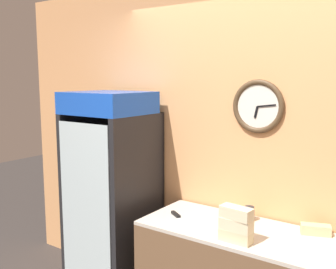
{
  "coord_description": "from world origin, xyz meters",
  "views": [
    {
      "loc": [
        1.05,
        -1.54,
        1.93
      ],
      "look_at": [
        -0.63,
        0.83,
        1.5
      ],
      "focal_mm": 42.0,
      "sensor_mm": 36.0,
      "label": 1
    }
  ],
  "objects_px": {
    "sandwich_flat_left": "(316,230)",
    "beverage_cooler": "(116,188)",
    "condiment_jar": "(249,214)",
    "sandwich_stack_bottom": "(236,236)",
    "chefs_knife": "(179,217)",
    "sandwich_stack_top": "(236,213)",
    "sandwich_stack_middle": "(236,225)"
  },
  "relations": [
    {
      "from": "beverage_cooler",
      "to": "sandwich_flat_left",
      "type": "height_order",
      "value": "beverage_cooler"
    },
    {
      "from": "sandwich_stack_bottom",
      "to": "sandwich_flat_left",
      "type": "xyz_separation_m",
      "value": [
        0.38,
        0.42,
        -0.01
      ]
    },
    {
      "from": "sandwich_stack_bottom",
      "to": "sandwich_flat_left",
      "type": "height_order",
      "value": "sandwich_stack_bottom"
    },
    {
      "from": "sandwich_flat_left",
      "to": "chefs_knife",
      "type": "height_order",
      "value": "sandwich_flat_left"
    },
    {
      "from": "beverage_cooler",
      "to": "sandwich_stack_top",
      "type": "distance_m",
      "value": 1.27
    },
    {
      "from": "sandwich_stack_middle",
      "to": "condiment_jar",
      "type": "xyz_separation_m",
      "value": [
        -0.08,
        0.4,
        -0.06
      ]
    },
    {
      "from": "beverage_cooler",
      "to": "condiment_jar",
      "type": "xyz_separation_m",
      "value": [
        1.17,
        0.17,
        -0.04
      ]
    },
    {
      "from": "beverage_cooler",
      "to": "chefs_knife",
      "type": "bearing_deg",
      "value": -7.21
    },
    {
      "from": "sandwich_stack_bottom",
      "to": "chefs_knife",
      "type": "height_order",
      "value": "sandwich_stack_bottom"
    },
    {
      "from": "beverage_cooler",
      "to": "chefs_knife",
      "type": "xyz_separation_m",
      "value": [
        0.72,
        -0.09,
        -0.08
      ]
    },
    {
      "from": "beverage_cooler",
      "to": "condiment_jar",
      "type": "distance_m",
      "value": 1.18
    },
    {
      "from": "sandwich_stack_top",
      "to": "chefs_knife",
      "type": "xyz_separation_m",
      "value": [
        -0.53,
        0.14,
        -0.18
      ]
    },
    {
      "from": "sandwich_flat_left",
      "to": "condiment_jar",
      "type": "relative_size",
      "value": 1.94
    },
    {
      "from": "sandwich_stack_middle",
      "to": "chefs_knife",
      "type": "bearing_deg",
      "value": 164.98
    },
    {
      "from": "sandwich_stack_top",
      "to": "sandwich_flat_left",
      "type": "distance_m",
      "value": 0.59
    },
    {
      "from": "sandwich_stack_bottom",
      "to": "condiment_jar",
      "type": "relative_size",
      "value": 1.96
    },
    {
      "from": "beverage_cooler",
      "to": "sandwich_flat_left",
      "type": "xyz_separation_m",
      "value": [
        1.63,
        0.19,
        -0.06
      ]
    },
    {
      "from": "sandwich_stack_middle",
      "to": "chefs_knife",
      "type": "height_order",
      "value": "sandwich_stack_middle"
    },
    {
      "from": "sandwich_flat_left",
      "to": "beverage_cooler",
      "type": "bearing_deg",
      "value": -173.52
    },
    {
      "from": "sandwich_stack_top",
      "to": "condiment_jar",
      "type": "distance_m",
      "value": 0.43
    },
    {
      "from": "beverage_cooler",
      "to": "sandwich_stack_middle",
      "type": "height_order",
      "value": "beverage_cooler"
    },
    {
      "from": "sandwich_stack_bottom",
      "to": "condiment_jar",
      "type": "xyz_separation_m",
      "value": [
        -0.08,
        0.4,
        0.01
      ]
    },
    {
      "from": "sandwich_stack_middle",
      "to": "sandwich_stack_bottom",
      "type": "bearing_deg",
      "value": 0.0
    },
    {
      "from": "sandwich_stack_bottom",
      "to": "beverage_cooler",
      "type": "bearing_deg",
      "value": 169.41
    },
    {
      "from": "sandwich_flat_left",
      "to": "sandwich_stack_middle",
      "type": "bearing_deg",
      "value": -132.51
    },
    {
      "from": "sandwich_stack_middle",
      "to": "chefs_knife",
      "type": "xyz_separation_m",
      "value": [
        -0.53,
        0.14,
        -0.11
      ]
    },
    {
      "from": "condiment_jar",
      "to": "beverage_cooler",
      "type": "bearing_deg",
      "value": -171.94
    },
    {
      "from": "sandwich_stack_middle",
      "to": "sandwich_stack_top",
      "type": "bearing_deg",
      "value": 0.0
    },
    {
      "from": "chefs_knife",
      "to": "condiment_jar",
      "type": "xyz_separation_m",
      "value": [
        0.45,
        0.26,
        0.04
      ]
    },
    {
      "from": "sandwich_stack_top",
      "to": "beverage_cooler",
      "type": "bearing_deg",
      "value": 169.41
    },
    {
      "from": "chefs_knife",
      "to": "condiment_jar",
      "type": "bearing_deg",
      "value": 29.65
    },
    {
      "from": "sandwich_stack_bottom",
      "to": "sandwich_stack_top",
      "type": "distance_m",
      "value": 0.15
    }
  ]
}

